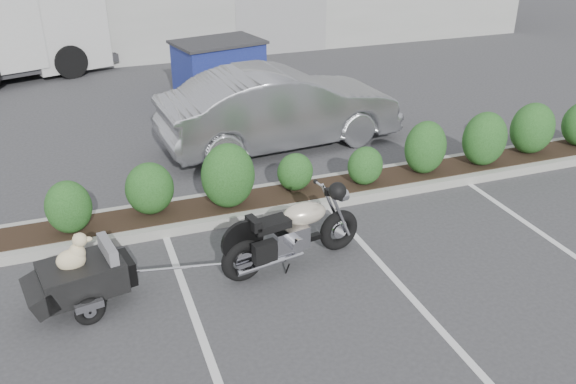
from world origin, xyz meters
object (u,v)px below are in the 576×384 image
object	(u,v)px
motorcycle	(293,233)
dumpster	(219,68)
pet_trailer	(81,276)
sedan	(280,108)

from	to	relation	value
motorcycle	dumpster	size ratio (longest dim) A/B	0.91
dumpster	pet_trailer	bearing A→B (deg)	-127.61
dumpster	sedan	bearing A→B (deg)	-97.14
pet_trailer	dumpster	distance (m)	8.79
pet_trailer	dumpster	world-z (taller)	dumpster
pet_trailer	sedan	distance (m)	5.90
sedan	dumpster	bearing A→B (deg)	0.26
sedan	dumpster	xyz separation A→B (m)	(-0.33, 3.69, -0.09)
motorcycle	pet_trailer	distance (m)	2.79
sedan	dumpster	distance (m)	3.71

